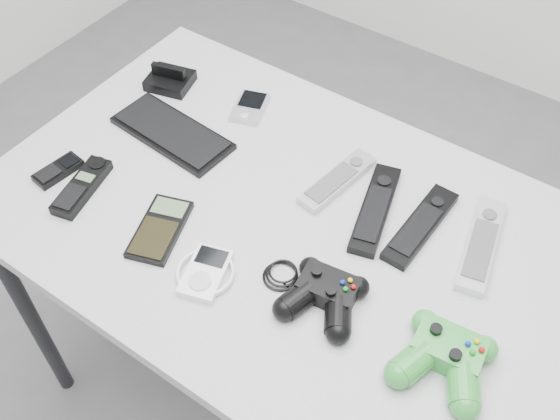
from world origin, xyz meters
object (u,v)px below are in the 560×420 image
Objects in this scene: remote_silver_a at (338,180)px; mobile_phone at (58,170)px; controller_green at (446,356)px; remote_black_a at (375,208)px; cordless_handset at (82,187)px; pda_keyboard at (172,132)px; mp3_player at (205,272)px; desk at (285,240)px; remote_black_b at (421,225)px; remote_silver_b at (481,244)px; controller_black at (325,293)px; pda at (250,107)px; calculator at (160,229)px.

mobile_phone is at bearing -139.41° from remote_silver_a.
controller_green reaches higher than mobile_phone.
remote_black_a is (0.10, -0.02, 0.00)m from remote_silver_a.
pda_keyboard is at bearing 66.30° from cordless_handset.
remote_silver_a is at bearing 151.23° from remote_black_a.
remote_black_a is at bearing -4.48° from remote_silver_a.
controller_green is at bearing -6.06° from mp3_player.
desk is 7.02× the size of controller_green.
desk is at bearing -148.91° from remote_black_b.
remote_silver_a is 0.86× the size of remote_silver_b.
controller_green is at bearing -91.91° from remote_silver_b.
remote_black_b is 0.73m from mobile_phone.
controller_black reaches higher than pda_keyboard.
remote_silver_a is at bearing 108.80° from controller_black.
pda is 0.45× the size of remote_black_a.
pda is at bearing 146.67° from controller_green.
pda is 0.39m from remote_black_a.
pda is 0.66× the size of calculator.
remote_silver_b is at bearing 48.40° from controller_black.
mp3_player is 0.47× the size of controller_black.
remote_black_a is 1.05× the size of remote_black_b.
remote_black_b is (0.09, 0.01, -0.00)m from remote_black_a.
remote_silver_a is 1.25× the size of cordless_handset.
controller_black reaches higher than desk.
pda is at bearing 170.82° from remote_black_b.
remote_silver_a is 1.25× the size of calculator.
pda_keyboard is at bearing 161.22° from controller_green.
remote_black_b is at bearing 5.58° from remote_silver_a.
mobile_phone is (-0.79, -0.31, -0.00)m from remote_silver_b.
cordless_handset reaches higher than pda_keyboard.
controller_black is at bearing -35.60° from desk.
mobile_phone is at bearing -154.96° from remote_black_b.
desk is 10.39× the size of mp3_player.
remote_black_a is at bearing 40.22° from desk.
calculator is at bearing -137.67° from desk.
mobile_phone is at bearing -170.41° from remote_silver_b.
controller_black is at bearing -58.47° from pda.
pda is at bearing 81.51° from calculator.
controller_black reaches higher than remote_black_b.
cordless_handset is at bearing -151.84° from remote_black_b.
controller_black is at bearing -54.38° from remote_silver_a.
controller_green is at bearing -8.19° from pda_keyboard.
controller_black is (0.03, -0.23, 0.01)m from remote_black_a.
pda is 0.46m from mp3_player.
remote_silver_b is 0.51m from mp3_player.
mp3_player is (0.14, -0.03, 0.00)m from calculator.
controller_green is (0.83, 0.06, 0.02)m from mobile_phone.
controller_black is 0.22m from controller_green.
remote_black_a is at bearing -170.08° from remote_black_b.
mp3_player is (0.20, -0.41, 0.00)m from pda.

